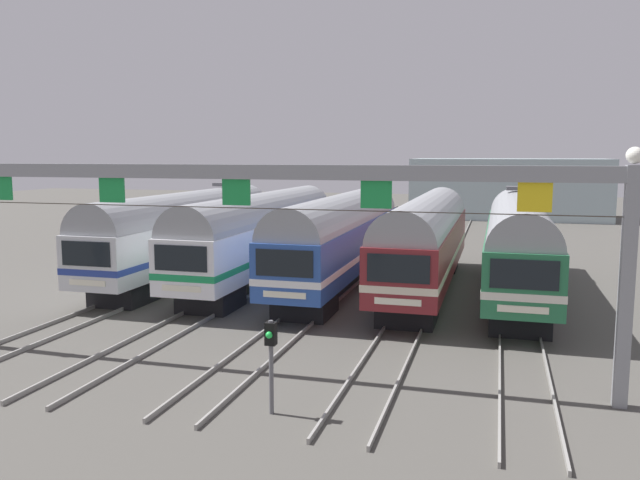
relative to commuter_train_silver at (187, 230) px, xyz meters
The scene contains 10 objects.
ground_plane 9.07m from the commuter_train_silver, ahead, with size 160.00×160.00×0.00m, color #4C4944.
track_bed 19.26m from the commuter_train_silver, 62.99° to the left, with size 18.84×70.00×0.15m.
commuter_train_silver is the anchor object (origin of this frame).
commuter_train_white 4.33m from the commuter_train_silver, ahead, with size 2.88×18.06×4.77m.
commuter_train_blue 8.67m from the commuter_train_silver, ahead, with size 2.88×18.06×4.77m.
commuter_train_maroon 13.00m from the commuter_train_silver, ahead, with size 2.88×18.06×4.77m.
commuter_train_green 17.33m from the commuter_train_silver, ahead, with size 2.88×18.06×5.05m.
catenary_gantry 16.25m from the commuter_train_silver, 57.30° to the right, with size 22.57×0.44×6.97m.
yard_signal_mast 19.76m from the commuter_train_silver, 56.71° to the right, with size 0.28×0.35×2.52m.
maintenance_building 44.42m from the commuter_train_silver, 67.03° to the left, with size 20.22×10.00×6.34m, color #9EB2B7.
Camera 1 is at (7.73, -31.71, 6.76)m, focal length 36.07 mm.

